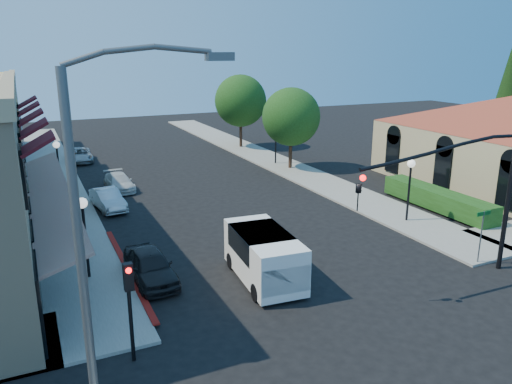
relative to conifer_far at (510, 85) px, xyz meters
name	(u,v)px	position (x,y,z in m)	size (l,w,h in m)	color
ground	(373,325)	(-28.00, -18.00, -6.36)	(120.00, 120.00, 0.00)	black
sidewalk_left	(53,177)	(-36.75, 9.00, -6.30)	(3.50, 50.00, 0.12)	gray
sidewalk_right	(263,157)	(-19.25, 9.00, -6.30)	(3.50, 50.00, 0.12)	gray
curb_red_strip	(128,272)	(-34.90, -10.00, -6.36)	(0.25, 10.00, 0.06)	maroon
hedge	(436,209)	(-16.30, -9.00, -6.36)	(1.40, 8.00, 1.10)	#1C4012
conifer_far	(510,85)	(0.00, 0.00, 0.00)	(3.20, 3.20, 11.00)	black
street_tree_a	(291,117)	(-19.20, 4.00, -2.17)	(4.56, 4.56, 6.48)	black
street_tree_b	(241,101)	(-19.20, 14.00, -1.82)	(4.94, 4.94, 7.02)	black
signal_mast_arm	(474,184)	(-22.14, -16.50, -2.27)	(8.01, 0.39, 6.00)	black
secondary_signal	(129,294)	(-36.00, -16.59, -4.04)	(0.28, 0.42, 3.32)	black
cobra_streetlight	(97,248)	(-37.15, -20.00, -1.09)	(3.60, 0.25, 9.31)	#595B5E
street_name_sign	(482,229)	(-20.50, -15.80, -4.66)	(0.80, 0.06, 2.50)	#595B5E
lamppost_left_near	(83,218)	(-36.50, -10.00, -3.62)	(0.44, 0.44, 3.57)	black
lamppost_left_far	(57,154)	(-36.50, 4.00, -3.62)	(0.44, 0.44, 3.57)	black
lamppost_right_near	(410,175)	(-19.50, -10.00, -3.62)	(0.44, 0.44, 3.57)	black
lamppost_right_far	(276,132)	(-19.50, 6.00, -3.62)	(0.44, 0.44, 3.57)	black
white_van	(264,254)	(-29.90, -13.21, -5.16)	(2.40, 4.82, 2.07)	white
parked_car_a	(150,266)	(-34.20, -11.27, -5.68)	(1.61, 4.00, 1.36)	black
parked_car_b	(108,199)	(-34.20, -0.58, -5.74)	(1.31, 3.75, 1.24)	silver
parked_car_c	(119,182)	(-32.80, 3.50, -5.81)	(1.56, 3.83, 1.11)	silver
parked_car_d	(80,155)	(-34.20, 14.00, -5.78)	(1.93, 4.18, 1.16)	#95979A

